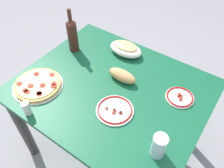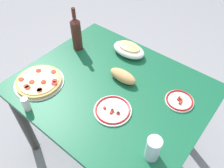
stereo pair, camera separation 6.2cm
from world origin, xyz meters
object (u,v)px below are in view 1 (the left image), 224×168
baked_pasta_dish (126,48)px  side_plate_far (115,110)px  wine_bottle (72,34)px  spice_shaker (27,109)px  side_plate_near (180,97)px  bread_loaf (122,76)px  pepperoni_pizza (38,85)px  water_glass (159,146)px  dining_table (112,101)px

baked_pasta_dish → side_plate_far: size_ratio=1.13×
wine_bottle → spice_shaker: wine_bottle is taller
wine_bottle → side_plate_near: wine_bottle is taller
bread_loaf → pepperoni_pizza: bearing=-138.5°
water_glass → spice_shaker: bearing=-164.0°
water_glass → spice_shaker: size_ratio=1.60×
baked_pasta_dish → side_plate_far: 0.51m
side_plate_near → spice_shaker: (-0.64, -0.58, 0.03)m
wine_bottle → water_glass: bearing=-23.5°
side_plate_near → side_plate_far: (-0.26, -0.29, -0.00)m
baked_pasta_dish → bread_loaf: 0.26m
baked_pasta_dish → spice_shaker: spice_shaker is taller
baked_pasta_dish → pepperoni_pizza: bearing=-114.5°
pepperoni_pizza → side_plate_far: pepperoni_pizza is taller
water_glass → spice_shaker: 0.72m
water_glass → bread_loaf: size_ratio=0.74×
wine_bottle → baked_pasta_dish: bearing=28.6°
pepperoni_pizza → side_plate_near: (0.75, 0.41, -0.01)m
dining_table → side_plate_far: 0.23m
dining_table → baked_pasta_dish: (-0.11, 0.32, 0.17)m
water_glass → wine_bottle: bearing=156.5°
baked_pasta_dish → side_plate_near: baked_pasta_dish is taller
dining_table → bread_loaf: bread_loaf is taller
pepperoni_pizza → spice_shaker: bearing=-56.9°
side_plate_near → bread_loaf: (-0.36, -0.07, 0.03)m
pepperoni_pizza → side_plate_near: size_ratio=1.85×
side_plate_far → bread_loaf: bread_loaf is taller
wine_bottle → water_glass: (0.86, -0.37, -0.06)m
pepperoni_pizza → water_glass: water_glass is taller
dining_table → wine_bottle: 0.53m
wine_bottle → spice_shaker: bearing=-73.4°
wine_bottle → bread_loaf: bearing=-7.3°
wine_bottle → spice_shaker: size_ratio=3.60×
pepperoni_pizza → spice_shaker: spice_shaker is taller
water_glass → side_plate_near: size_ratio=0.84×
side_plate_near → side_plate_far: size_ratio=0.78×
pepperoni_pizza → dining_table: bearing=34.1°
baked_pasta_dish → spice_shaker: (-0.15, -0.75, 0.00)m
side_plate_far → dining_table: bearing=130.3°
side_plate_near → spice_shaker: size_ratio=1.89×
pepperoni_pizza → spice_shaker: 0.20m
water_glass → side_plate_near: bearing=97.8°
dining_table → wine_bottle: wine_bottle is taller
dining_table → wine_bottle: bearing=161.2°
dining_table → baked_pasta_dish: 0.38m
side_plate_near → baked_pasta_dish: bearing=161.1°
wine_bottle → water_glass: wine_bottle is taller
water_glass → bread_loaf: bearing=142.4°
pepperoni_pizza → bread_loaf: bread_loaf is taller
baked_pasta_dish → wine_bottle: size_ratio=0.77×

